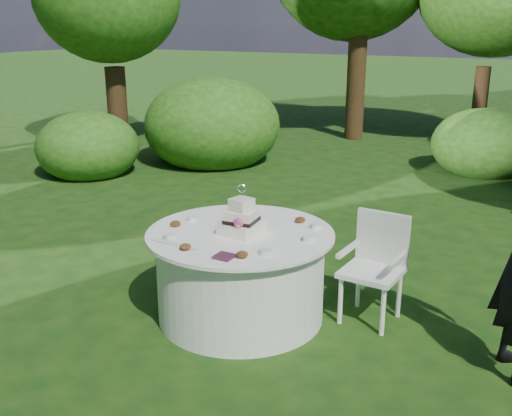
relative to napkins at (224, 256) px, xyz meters
The scene contains 8 objects.
ground 0.97m from the napkins, 109.10° to the left, with size 80.00×80.00×0.00m, color #11340E.
napkins is the anchor object (origin of this frame).
feather_plume 0.49m from the napkins, behind, with size 0.48×0.07×0.01m, color silver.
table 0.69m from the napkins, 109.10° to the left, with size 1.56×1.56×0.77m.
cake 0.54m from the napkins, 106.88° to the left, with size 0.32×0.33×0.42m.
chair 1.39m from the napkins, 53.80° to the left, with size 0.50×0.48×0.91m.
votives 0.60m from the napkins, 102.83° to the left, with size 1.19×1.00×0.04m.
petal_cups 0.42m from the napkins, 119.73° to the left, with size 0.97×1.11×0.05m.
Camera 1 is at (2.40, -3.99, 2.43)m, focal length 42.00 mm.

